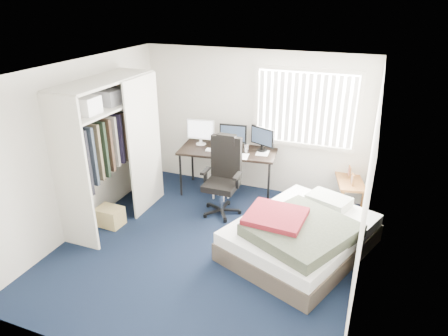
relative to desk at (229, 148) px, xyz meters
name	(u,v)px	position (x,y,z in m)	size (l,w,h in m)	color
ground	(207,247)	(0.33, -1.75, -0.85)	(4.20, 4.20, 0.00)	black
room_shell	(205,149)	(0.33, -1.75, 0.66)	(4.20, 4.20, 4.20)	silver
window_assembly	(305,109)	(1.23, 0.29, 0.75)	(1.72, 0.09, 1.32)	white
closet	(110,138)	(-1.34, -1.49, 0.51)	(0.64, 1.84, 2.22)	beige
desk	(229,148)	(0.00, 0.00, 0.00)	(1.76, 0.98, 1.29)	black
office_chair	(223,184)	(0.16, -0.69, -0.35)	(0.62, 0.61, 1.29)	black
footstool	(221,189)	(-0.03, -0.31, -0.66)	(0.33, 0.28, 0.24)	white
nightstand	(349,183)	(2.08, 0.09, -0.36)	(0.58, 0.87, 0.73)	brown
bed	(300,234)	(1.58, -1.38, -0.56)	(2.14, 2.43, 0.66)	#42382F
pine_box	(110,216)	(-1.32, -1.74, -0.70)	(0.39, 0.29, 0.29)	tan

